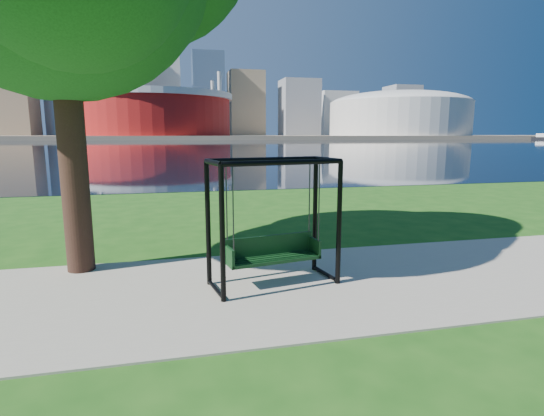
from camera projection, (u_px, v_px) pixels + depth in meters
name	position (u px, v px, depth m)	size (l,w,h in m)	color
ground	(266.00, 278.00, 7.57)	(900.00, 900.00, 0.00)	#1E5114
path	(273.00, 287.00, 7.09)	(120.00, 4.00, 0.03)	#9E937F
river	(179.00, 145.00, 105.46)	(900.00, 180.00, 0.02)	black
far_bank	(174.00, 137.00, 301.06)	(900.00, 228.00, 2.00)	#937F60
stadium	(155.00, 113.00, 228.43)	(83.00, 83.00, 32.00)	maroon
arena	(399.00, 113.00, 260.54)	(84.00, 84.00, 26.56)	beige
skyline	(166.00, 88.00, 307.00)	(392.00, 66.00, 96.50)	gray
swing	(273.00, 225.00, 7.06)	(2.23, 1.26, 2.15)	black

